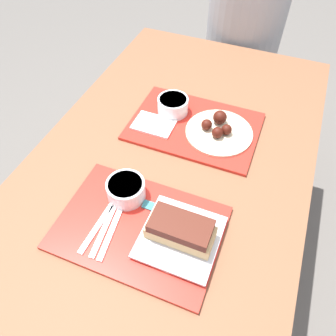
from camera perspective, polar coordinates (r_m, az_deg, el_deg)
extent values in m
plane|color=#605B56|center=(1.72, -0.67, -17.40)|extent=(12.00, 12.00, 0.00)
cube|color=brown|center=(1.07, -1.02, -1.92)|extent=(0.92, 1.74, 0.04)
cylinder|color=brown|center=(1.97, -2.80, 11.50)|extent=(0.07, 0.07, 0.72)
cylinder|color=brown|center=(1.87, 20.28, 5.15)|extent=(0.07, 0.07, 0.72)
cube|color=brown|center=(2.08, 11.10, 14.93)|extent=(0.87, 0.28, 0.04)
cylinder|color=brown|center=(2.28, 0.98, 12.61)|extent=(0.06, 0.06, 0.41)
cylinder|color=brown|center=(2.19, 19.71, 7.48)|extent=(0.06, 0.06, 0.41)
cube|color=red|center=(0.95, -5.02, -10.25)|extent=(0.46, 0.32, 0.01)
cube|color=red|center=(1.21, 4.60, 7.26)|extent=(0.46, 0.32, 0.01)
cylinder|color=silver|center=(0.98, -7.32, -3.77)|extent=(0.11, 0.11, 0.06)
cylinder|color=beige|center=(0.96, -7.46, -2.93)|extent=(0.10, 0.10, 0.01)
cylinder|color=beige|center=(0.92, 2.12, -12.12)|extent=(0.21, 0.21, 0.01)
cube|color=silver|center=(0.91, 2.13, -11.89)|extent=(0.21, 0.21, 0.01)
cube|color=#DBB275|center=(0.89, 2.18, -11.15)|extent=(0.18, 0.08, 0.04)
cube|color=#4C1E14|center=(0.86, 2.24, -10.04)|extent=(0.16, 0.08, 0.03)
cube|color=white|center=(0.95, -11.16, -10.62)|extent=(0.04, 0.17, 0.00)
cube|color=white|center=(0.94, -9.97, -11.09)|extent=(0.04, 0.17, 0.00)
cube|color=white|center=(0.95, -12.32, -10.14)|extent=(0.02, 0.17, 0.00)
cube|color=teal|center=(0.97, -3.39, -6.52)|extent=(0.04, 0.03, 0.01)
cylinder|color=silver|center=(1.24, 0.86, 10.86)|extent=(0.11, 0.11, 0.06)
cylinder|color=beige|center=(1.23, 0.87, 11.72)|extent=(0.10, 0.10, 0.01)
cylinder|color=beige|center=(1.18, 8.86, 6.18)|extent=(0.24, 0.24, 0.01)
sphere|color=#42140C|center=(1.16, 10.15, 6.60)|extent=(0.04, 0.04, 0.04)
sphere|color=#42140C|center=(1.20, 9.03, 8.71)|extent=(0.05, 0.05, 0.05)
sphere|color=#42140C|center=(1.17, 6.75, 7.51)|extent=(0.04, 0.04, 0.04)
sphere|color=#42140C|center=(1.15, 8.60, 6.12)|extent=(0.04, 0.04, 0.04)
cube|color=white|center=(1.20, -2.48, 7.59)|extent=(0.15, 0.10, 0.01)
cylinder|color=#9E9EA3|center=(1.93, 13.00, 21.85)|extent=(0.39, 0.39, 0.54)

